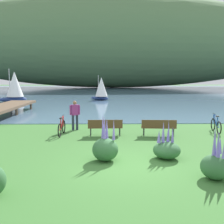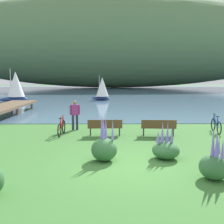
# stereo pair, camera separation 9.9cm
# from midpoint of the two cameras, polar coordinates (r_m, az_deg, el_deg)

# --- Properties ---
(ground_plane) EXTENTS (200.00, 200.00, 0.00)m
(ground_plane) POSITION_cam_midpoint_polar(r_m,az_deg,el_deg) (9.49, 3.51, -11.31)
(ground_plane) COLOR #3D7533
(bay_water) EXTENTS (180.00, 80.00, 0.04)m
(bay_water) POSITION_cam_midpoint_polar(r_m,az_deg,el_deg) (57.22, 0.12, 4.45)
(bay_water) COLOR #5B7F9E
(bay_water) RESTS_ON ground
(distant_hillside) EXTENTS (113.18, 28.00, 26.16)m
(distant_hillside) POSITION_cam_midpoint_polar(r_m,az_deg,el_deg) (79.39, 0.31, 14.78)
(distant_hillside) COLOR #567A4C
(distant_hillside) RESTS_ON bay_water
(park_bench_near_camera) EXTENTS (1.81, 0.51, 0.88)m
(park_bench_near_camera) POSITION_cam_midpoint_polar(r_m,az_deg,el_deg) (13.85, -1.32, -3.06)
(park_bench_near_camera) COLOR brown
(park_bench_near_camera) RESTS_ON ground
(park_bench_further_along) EXTENTS (1.83, 0.60, 0.88)m
(park_bench_further_along) POSITION_cam_midpoint_polar(r_m,az_deg,el_deg) (14.01, 10.19, -3.05)
(park_bench_further_along) COLOR brown
(park_bench_further_along) RESTS_ON ground
(bicycle_leaning_near_bench) EXTENTS (0.21, 1.77, 1.01)m
(bicycle_leaning_near_bench) POSITION_cam_midpoint_polar(r_m,az_deg,el_deg) (15.81, 21.68, -2.73)
(bicycle_leaning_near_bench) COLOR black
(bicycle_leaning_near_bench) RESTS_ON ground
(bicycle_beside_path) EXTENTS (0.12, 1.77, 1.01)m
(bicycle_beside_path) POSITION_cam_midpoint_polar(r_m,az_deg,el_deg) (14.31, -10.61, -3.35)
(bicycle_beside_path) COLOR black
(bicycle_beside_path) RESTS_ON ground
(person_at_shoreline) EXTENTS (0.58, 0.33, 1.71)m
(person_at_shoreline) POSITION_cam_midpoint_polar(r_m,az_deg,el_deg) (15.48, -7.82, -0.29)
(person_at_shoreline) COLOR #282D47
(person_at_shoreline) RESTS_ON ground
(echium_bush_beside_closest) EXTENTS (0.90, 0.90, 1.64)m
(echium_bush_beside_closest) POSITION_cam_midpoint_polar(r_m,az_deg,el_deg) (8.68, 21.51, -10.67)
(echium_bush_beside_closest) COLOR #386B3D
(echium_bush_beside_closest) RESTS_ON ground
(echium_bush_mid_cluster) EXTENTS (1.03, 1.03, 1.48)m
(echium_bush_mid_cluster) POSITION_cam_midpoint_polar(r_m,az_deg,el_deg) (10.28, 11.77, -7.83)
(echium_bush_mid_cluster) COLOR #386B3D
(echium_bush_mid_cluster) RESTS_ON ground
(echium_bush_far_cluster) EXTENTS (0.96, 0.96, 1.72)m
(echium_bush_far_cluster) POSITION_cam_midpoint_polar(r_m,az_deg,el_deg) (9.79, -1.40, -7.77)
(echium_bush_far_cluster) COLOR #386B3D
(echium_bush_far_cluster) RESTS_ON ground
(sailboat_nearest_to_shore) EXTENTS (2.80, 2.36, 3.29)m
(sailboat_nearest_to_shore) POSITION_cam_midpoint_polar(r_m,az_deg,el_deg) (35.20, -2.07, 5.10)
(sailboat_nearest_to_shore) COLOR navy
(sailboat_nearest_to_shore) RESTS_ON bay_water
(sailboat_mid_bay) EXTENTS (3.49, 2.84, 4.07)m
(sailboat_mid_bay) POSITION_cam_midpoint_polar(r_m,az_deg,el_deg) (35.18, -20.00, 5.25)
(sailboat_mid_bay) COLOR navy
(sailboat_mid_bay) RESTS_ON bay_water
(pier_dock) EXTENTS (2.40, 10.00, 0.80)m
(pier_dock) POSITION_cam_midpoint_polar(r_m,az_deg,el_deg) (22.85, -21.96, 1.00)
(pier_dock) COLOR brown
(pier_dock) RESTS_ON ground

